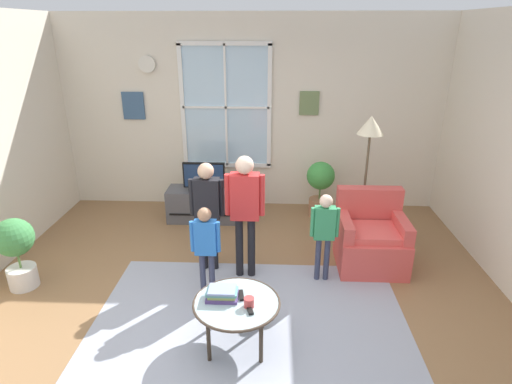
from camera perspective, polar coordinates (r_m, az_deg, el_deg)
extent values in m
cube|color=olive|center=(4.23, -2.71, -17.02)|extent=(6.19, 6.29, 0.02)
cube|color=beige|center=(6.31, -0.59, 10.57)|extent=(5.59, 0.12, 2.83)
cube|color=silver|center=(6.25, -4.12, 11.50)|extent=(1.27, 0.02, 1.77)
cube|color=white|center=(6.14, -4.38, 19.61)|extent=(1.33, 0.04, 0.06)
cube|color=white|center=(6.45, -3.93, 3.72)|extent=(1.33, 0.04, 0.06)
cube|color=white|center=(6.34, -9.99, 11.37)|extent=(0.06, 0.04, 1.77)
cube|color=white|center=(6.20, 1.84, 11.45)|extent=(0.06, 0.04, 1.77)
cube|color=white|center=(6.24, -4.14, 11.47)|extent=(0.03, 0.04, 1.77)
cube|color=white|center=(6.24, -4.14, 11.47)|extent=(1.27, 0.04, 0.03)
cube|color=#38567A|center=(6.54, -16.40, 11.24)|extent=(0.32, 0.03, 0.40)
cube|color=#667A4C|center=(6.21, 7.28, 11.94)|extent=(0.28, 0.03, 0.34)
cylinder|color=silver|center=(6.38, -14.67, 16.55)|extent=(0.24, 0.04, 0.24)
cube|color=#999EAD|center=(4.09, -0.90, -18.31)|extent=(2.99, 2.32, 0.01)
cube|color=#4C4C51|center=(6.08, -6.92, -1.69)|extent=(1.07, 0.41, 0.47)
cube|color=black|center=(5.92, -7.21, -3.13)|extent=(0.96, 0.02, 0.02)
cylinder|color=#4C4C4C|center=(5.98, -7.03, 0.61)|extent=(0.08, 0.08, 0.05)
cube|color=black|center=(5.92, -7.11, 2.31)|extent=(0.59, 0.05, 0.37)
cube|color=navy|center=(5.89, -7.16, 2.22)|extent=(0.55, 0.01, 0.33)
cube|color=#D14C47|center=(5.08, 15.35, -7.61)|extent=(0.76, 0.72, 0.42)
cube|color=#D14C47|center=(5.16, 15.14, -1.76)|extent=(0.76, 0.16, 0.45)
cube|color=#D14C47|center=(4.88, 12.03, -4.47)|extent=(0.12, 0.65, 0.20)
cube|color=#D14C47|center=(5.03, 19.26, -4.45)|extent=(0.12, 0.65, 0.20)
cube|color=#E1524D|center=(4.93, 15.75, -5.35)|extent=(0.61, 0.50, 0.08)
cylinder|color=#99B2B7|center=(3.69, -2.67, -14.88)|extent=(0.73, 0.73, 0.02)
torus|color=#3F3328|center=(3.69, -2.67, -14.88)|extent=(0.76, 0.76, 0.02)
cylinder|color=#33281E|center=(4.02, -5.54, -15.41)|extent=(0.04, 0.04, 0.42)
cylinder|color=#33281E|center=(3.99, 0.90, -15.64)|extent=(0.04, 0.04, 0.42)
cylinder|color=#33281E|center=(3.69, -6.49, -19.47)|extent=(0.04, 0.04, 0.42)
cylinder|color=#33281E|center=(3.65, 0.69, -19.78)|extent=(0.04, 0.04, 0.42)
cube|color=#513B77|center=(3.73, -4.63, -14.07)|extent=(0.27, 0.19, 0.03)
cube|color=#91AC55|center=(3.72, -4.65, -13.74)|extent=(0.24, 0.15, 0.02)
cube|color=teal|center=(3.71, -4.66, -13.44)|extent=(0.27, 0.15, 0.02)
cube|color=#7D8CB4|center=(3.69, -4.67, -13.15)|extent=(0.23, 0.17, 0.02)
cylinder|color=#BF3F3F|center=(3.61, -0.96, -14.82)|extent=(0.09, 0.09, 0.08)
cube|color=black|center=(3.75, -2.03, -13.91)|extent=(0.06, 0.14, 0.02)
cube|color=black|center=(3.59, -0.91, -15.69)|extent=(0.08, 0.15, 0.02)
cylinder|color=#333851|center=(4.41, -7.28, -11.14)|extent=(0.06, 0.06, 0.51)
cylinder|color=#333851|center=(4.40, -6.03, -11.19)|extent=(0.06, 0.06, 0.51)
cube|color=blue|center=(4.18, -6.92, -6.17)|extent=(0.22, 0.11, 0.36)
sphere|color=#A87A5B|center=(4.07, -7.07, -3.07)|extent=(0.14, 0.14, 0.14)
cylinder|color=blue|center=(4.18, -8.72, -6.01)|extent=(0.05, 0.05, 0.32)
cylinder|color=blue|center=(4.14, -5.20, -6.13)|extent=(0.05, 0.05, 0.32)
cylinder|color=black|center=(4.84, -7.15, -6.95)|extent=(0.08, 0.08, 0.65)
cylinder|color=black|center=(4.82, -5.71, -7.00)|extent=(0.08, 0.08, 0.65)
cube|color=black|center=(4.59, -6.71, -0.89)|extent=(0.28, 0.15, 0.46)
sphere|color=#D8AD8C|center=(4.48, -6.89, 2.86)|extent=(0.18, 0.18, 0.18)
cylinder|color=black|center=(4.60, -8.79, -0.68)|extent=(0.06, 0.06, 0.41)
cylinder|color=black|center=(4.54, -4.72, -0.76)|extent=(0.06, 0.06, 0.41)
cylinder|color=black|center=(4.67, -2.28, -7.51)|extent=(0.09, 0.09, 0.71)
cylinder|color=black|center=(4.66, -0.63, -7.55)|extent=(0.09, 0.09, 0.71)
cube|color=red|center=(4.40, -1.53, -0.62)|extent=(0.31, 0.16, 0.50)
sphere|color=beige|center=(4.28, -1.58, 3.69)|extent=(0.19, 0.19, 0.19)
cylinder|color=red|center=(4.39, -3.90, -0.37)|extent=(0.06, 0.06, 0.45)
cylinder|color=red|center=(4.36, 0.80, -0.45)|extent=(0.06, 0.06, 0.45)
cylinder|color=#333851|center=(4.69, 8.44, -9.02)|extent=(0.06, 0.06, 0.51)
cylinder|color=#333851|center=(4.70, 9.62, -9.01)|extent=(0.06, 0.06, 0.51)
cube|color=#338C59|center=(4.49, 9.36, -4.19)|extent=(0.22, 0.12, 0.36)
sphere|color=beige|center=(4.38, 9.55, -1.24)|extent=(0.14, 0.14, 0.14)
cylinder|color=#338C59|center=(4.45, 7.73, -4.08)|extent=(0.05, 0.05, 0.33)
cylinder|color=#338C59|center=(4.48, 11.05, -4.11)|extent=(0.05, 0.05, 0.33)
cylinder|color=#9E6B4C|center=(6.27, 8.58, -2.06)|extent=(0.31, 0.31, 0.26)
cylinder|color=#4C7238|center=(6.19, 8.69, -0.25)|extent=(0.02, 0.02, 0.16)
sphere|color=green|center=(6.09, 8.84, 2.22)|extent=(0.41, 0.41, 0.41)
cylinder|color=silver|center=(5.23, -29.22, -10.09)|extent=(0.30, 0.30, 0.23)
cylinder|color=#4C7238|center=(5.14, -29.62, -8.19)|extent=(0.02, 0.02, 0.16)
sphere|color=#3B8243|center=(5.02, -30.21, -5.38)|extent=(0.40, 0.40, 0.40)
cylinder|color=black|center=(5.69, 13.91, -6.39)|extent=(0.26, 0.26, 0.03)
cylinder|color=brown|center=(5.40, 14.58, 0.27)|extent=(0.03, 0.03, 1.45)
cone|color=beige|center=(5.17, 15.43, 8.81)|extent=(0.32, 0.32, 0.22)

